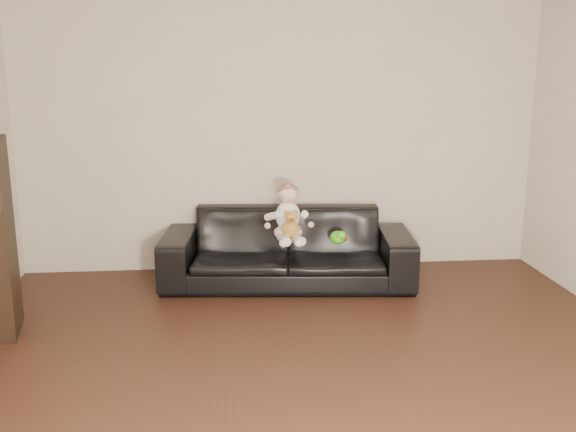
{
  "coord_description": "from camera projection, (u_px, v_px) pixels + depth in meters",
  "views": [
    {
      "loc": [
        -0.52,
        -3.4,
        1.96
      ],
      "look_at": [
        0.01,
        2.14,
        0.66
      ],
      "focal_mm": 40.0,
      "sensor_mm": 36.0,
      "label": 1
    }
  ],
  "objects": [
    {
      "name": "toy_blue_disc",
      "position": [
        342.0,
        237.0,
        5.82
      ],
      "size": [
        0.15,
        0.15,
        0.02
      ],
      "primitive_type": "cylinder",
      "rotation": [
        0.0,
        0.0,
        0.41
      ],
      "color": "#1B2ED9",
      "rests_on": "sofa"
    },
    {
      "name": "wall_back",
      "position": [
        281.0,
        137.0,
        6.16
      ],
      "size": [
        5.0,
        0.0,
        5.0
      ],
      "primitive_type": "plane",
      "rotation": [
        1.57,
        0.0,
        0.0
      ],
      "color": "beige",
      "rests_on": "ground"
    },
    {
      "name": "toy_rattle",
      "position": [
        343.0,
        238.0,
        5.7
      ],
      "size": [
        0.1,
        0.1,
        0.07
      ],
      "primitive_type": "sphere",
      "rotation": [
        0.0,
        0.0,
        -0.41
      ],
      "color": "red",
      "rests_on": "sofa"
    },
    {
      "name": "floor",
      "position": [
        321.0,
        406.0,
        3.79
      ],
      "size": [
        5.5,
        5.5,
        0.0
      ],
      "primitive_type": "plane",
      "color": "#371D13",
      "rests_on": "ground"
    },
    {
      "name": "teddy_bear",
      "position": [
        291.0,
        225.0,
        5.56
      ],
      "size": [
        0.15,
        0.15,
        0.24
      ],
      "rotation": [
        0.0,
        0.0,
        0.22
      ],
      "color": "#A97D30",
      "rests_on": "sofa"
    },
    {
      "name": "sofa",
      "position": [
        287.0,
        248.0,
        5.9
      ],
      "size": [
        2.34,
        1.1,
        0.66
      ],
      "primitive_type": "imported",
      "rotation": [
        0.0,
        0.0,
        -0.09
      ],
      "color": "black",
      "rests_on": "floor"
    },
    {
      "name": "baby",
      "position": [
        288.0,
        216.0,
        5.7
      ],
      "size": [
        0.39,
        0.47,
        0.51
      ],
      "rotation": [
        0.0,
        0.0,
        0.31
      ],
      "color": "silver",
      "rests_on": "sofa"
    },
    {
      "name": "toy_green",
      "position": [
        338.0,
        237.0,
        5.62
      ],
      "size": [
        0.14,
        0.17,
        0.11
      ],
      "primitive_type": "ellipsoid",
      "rotation": [
        0.0,
        0.0,
        -0.03
      ],
      "color": "#48C517",
      "rests_on": "sofa"
    }
  ]
}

